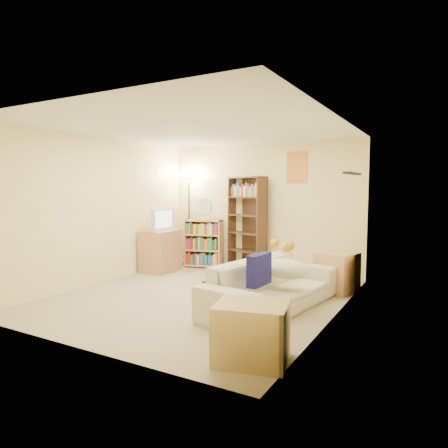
# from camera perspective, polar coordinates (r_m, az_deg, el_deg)

# --- Properties ---
(room) EXTENTS (4.50, 4.54, 2.52)m
(room) POSITION_cam_1_polar(r_m,az_deg,el_deg) (5.90, -3.50, 5.08)
(room) COLOR tan
(room) RESTS_ON ground
(sofa) EXTENTS (2.52, 1.56, 0.66)m
(sofa) POSITION_cam_1_polar(r_m,az_deg,el_deg) (5.46, 6.89, -8.63)
(sofa) COLOR beige
(sofa) RESTS_ON ground
(navy_pillow) EXTENTS (0.15, 0.44, 0.39)m
(navy_pillow) POSITION_cam_1_polar(r_m,az_deg,el_deg) (4.94, 5.06, -6.51)
(navy_pillow) COLOR navy
(navy_pillow) RESTS_ON sofa
(cream_blanket) EXTENTS (0.61, 0.43, 0.26)m
(cream_blanket) POSITION_cam_1_polar(r_m,az_deg,el_deg) (5.38, 8.70, -6.30)
(cream_blanket) COLOR silver
(cream_blanket) RESTS_ON sofa
(tabby_cat) EXTENTS (0.52, 0.24, 0.18)m
(tabby_cat) POSITION_cam_1_polar(r_m,az_deg,el_deg) (6.27, 8.76, -3.01)
(tabby_cat) COLOR orange
(tabby_cat) RESTS_ON sofa
(coffee_table) EXTENTS (0.60, 0.90, 0.37)m
(coffee_table) POSITION_cam_1_polar(r_m,az_deg,el_deg) (5.67, 1.48, -9.13)
(coffee_table) COLOR #3F2418
(coffee_table) RESTS_ON ground
(laptop) EXTENTS (0.45, 0.37, 0.03)m
(laptop) POSITION_cam_1_polar(r_m,az_deg,el_deg) (5.72, 1.81, -7.43)
(laptop) COLOR black
(laptop) RESTS_ON coffee_table
(laptop_screen) EXTENTS (0.06, 0.27, 0.18)m
(laptop_screen) POSITION_cam_1_polar(r_m,az_deg,el_deg) (5.77, 0.86, -6.34)
(laptop_screen) COLOR white
(laptop_screen) RESTS_ON laptop
(mug) EXTENTS (0.13, 0.13, 0.10)m
(mug) POSITION_cam_1_polar(r_m,az_deg,el_deg) (5.39, 1.56, -7.79)
(mug) COLOR white
(mug) RESTS_ON coffee_table
(tv_remote) EXTENTS (0.06, 0.15, 0.02)m
(tv_remote) POSITION_cam_1_polar(r_m,az_deg,el_deg) (5.80, 3.90, -7.31)
(tv_remote) COLOR black
(tv_remote) RESTS_ON coffee_table
(tv_stand) EXTENTS (0.56, 0.77, 0.81)m
(tv_stand) POSITION_cam_1_polar(r_m,az_deg,el_deg) (7.97, -9.04, -3.79)
(tv_stand) COLOR tan
(tv_stand) RESTS_ON ground
(television) EXTENTS (0.72, 0.15, 0.41)m
(television) POSITION_cam_1_polar(r_m,az_deg,el_deg) (7.90, -9.10, 0.59)
(television) COLOR black
(television) RESTS_ON tv_stand
(tall_bookshelf) EXTENTS (0.88, 0.54, 1.85)m
(tall_bookshelf) POSITION_cam_1_polar(r_m,az_deg,el_deg) (7.82, 3.30, 0.34)
(tall_bookshelf) COLOR #3F2618
(tall_bookshelf) RESTS_ON ground
(short_bookshelf) EXTENTS (0.82, 0.48, 0.99)m
(short_bookshelf) POSITION_cam_1_polar(r_m,az_deg,el_deg) (8.26, -2.91, -2.79)
(short_bookshelf) COLOR tan
(short_bookshelf) RESTS_ON ground
(desk_fan) EXTENTS (0.35, 0.20, 0.46)m
(desk_fan) POSITION_cam_1_polar(r_m,az_deg,el_deg) (8.13, -2.78, 2.22)
(desk_fan) COLOR white
(desk_fan) RESTS_ON short_bookshelf
(floor_lamp) EXTENTS (0.32, 0.32, 1.88)m
(floor_lamp) POSITION_cam_1_polar(r_m,az_deg,el_deg) (8.49, -5.04, 4.19)
(floor_lamp) COLOR black
(floor_lamp) RESTS_ON ground
(side_table) EXTENTS (0.67, 0.67, 0.62)m
(side_table) POSITION_cam_1_polar(r_m,az_deg,el_deg) (6.56, 15.79, -6.65)
(side_table) COLOR tan
(side_table) RESTS_ON ground
(end_cabinet) EXTENTS (0.78, 0.70, 0.55)m
(end_cabinet) POSITION_cam_1_polar(r_m,az_deg,el_deg) (3.88, 3.99, -15.17)
(end_cabinet) COLOR tan
(end_cabinet) RESTS_ON ground
(book_stacks) EXTENTS (0.47, 0.24, 0.20)m
(book_stacks) POSITION_cam_1_polar(r_m,az_deg,el_deg) (7.81, 3.65, -6.25)
(book_stacks) COLOR red
(book_stacks) RESTS_ON ground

